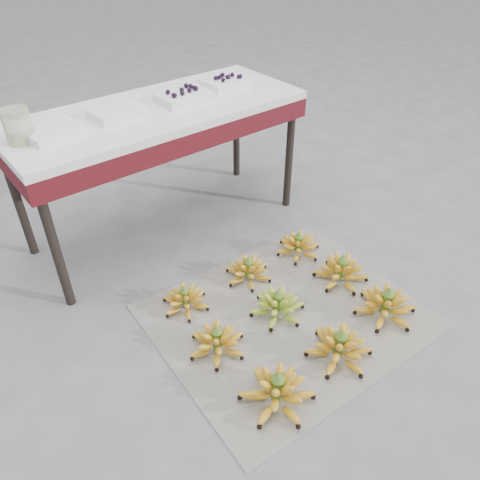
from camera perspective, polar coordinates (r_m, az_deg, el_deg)
ground at (r=2.38m, az=5.93°, el=-9.25°), size 60.00×60.00×0.00m
newspaper_mat at (r=2.37m, az=5.74°, el=-9.22°), size 1.31×1.13×0.01m
bunch_front_left at (r=2.00m, az=4.53°, el=-17.89°), size 0.40×0.40×0.19m
bunch_front_center at (r=2.19m, az=11.99°, el=-12.70°), size 0.32×0.32×0.18m
bunch_front_right at (r=2.43m, az=17.31°, el=-7.63°), size 0.36×0.36×0.18m
bunch_mid_left at (r=2.17m, az=-2.81°, el=-12.29°), size 0.31×0.31×0.16m
bunch_mid_center at (r=2.34m, az=4.60°, el=-7.95°), size 0.35×0.35×0.16m
bunch_mid_right at (r=2.57m, az=12.21°, el=-3.79°), size 0.34×0.34×0.17m
bunch_back_left at (r=2.38m, az=-6.67°, el=-7.26°), size 0.24×0.24×0.15m
bunch_back_center at (r=2.53m, az=1.02°, el=-3.78°), size 0.26×0.26×0.15m
bunch_back_right at (r=2.72m, az=7.12°, el=-0.71°), size 0.33×0.33×0.15m
vendor_table at (r=2.66m, az=-9.99°, el=13.88°), size 1.62×0.65×0.78m
tray_far_left at (r=2.41m, az=-21.88°, el=12.19°), size 0.29×0.24×0.04m
tray_left at (r=2.55m, az=-14.75°, el=14.83°), size 0.27×0.20×0.04m
tray_right at (r=2.69m, az=-6.92°, el=17.02°), size 0.28×0.21×0.07m
tray_far_right at (r=2.90m, az=-1.74°, el=18.70°), size 0.26×0.19×0.07m
glass_jar at (r=2.38m, az=-25.45°, el=12.46°), size 0.16×0.16×0.16m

